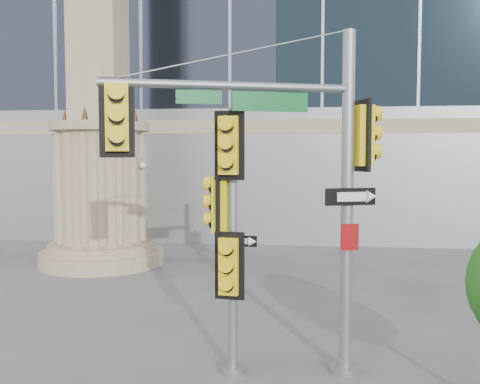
# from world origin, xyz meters

# --- Properties ---
(ground) EXTENTS (120.00, 120.00, 0.00)m
(ground) POSITION_xyz_m (0.00, 0.00, 0.00)
(ground) COLOR #545456
(ground) RESTS_ON ground
(monument) EXTENTS (4.40, 4.40, 16.60)m
(monument) POSITION_xyz_m (-6.00, 9.00, 5.52)
(monument) COLOR #9B8A69
(monument) RESTS_ON ground
(main_signal_pole) EXTENTS (4.57, 1.94, 6.13)m
(main_signal_pole) POSITION_xyz_m (0.98, -0.15, 3.80)
(main_signal_pole) COLOR slate
(main_signal_pole) RESTS_ON ground
(secondary_signal_pole) EXTENTS (0.83, 0.68, 4.78)m
(secondary_signal_pole) POSITION_xyz_m (-0.07, -0.15, 2.81)
(secondary_signal_pole) COLOR slate
(secondary_signal_pole) RESTS_ON ground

